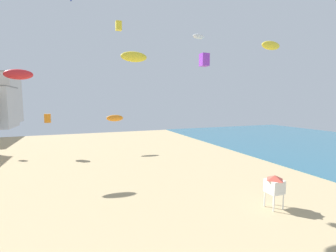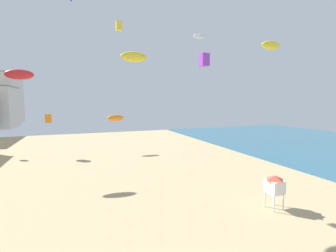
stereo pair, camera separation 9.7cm
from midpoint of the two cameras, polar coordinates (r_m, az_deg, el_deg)
The scene contains 9 objects.
lifeguard_stand at distance 19.81m, azimuth 24.65°, elevation -12.85°, with size 1.10×1.10×2.55m.
kite_yellow_parafoil at distance 19.09m, azimuth 23.88°, elevation 17.50°, with size 1.60×0.44×0.62m.
kite_red_parafoil at distance 29.63m, azimuth -32.38°, elevation 10.54°, with size 2.78×0.77×1.08m.
kite_white_parafoil_2 at distance 34.46m, azimuth 7.75°, elevation 20.80°, with size 1.80×0.50×0.70m.
kite_yellow_parafoil_2 at distance 18.11m, azimuth -8.14°, elevation 16.32°, with size 1.96×0.54×0.76m.
kite_yellow_box at distance 23.20m, azimuth -11.74°, elevation 22.74°, with size 0.50×0.50×0.78m.
kite_orange_box at distance 38.35m, azimuth -27.00°, elevation 1.68°, with size 0.82×0.82×1.28m.
kite_purple_box at distance 18.94m, azimuth 8.98°, elevation 15.61°, with size 0.61×0.61×0.96m.
kite_orange_parafoil at distance 38.14m, azimuth -12.57°, elevation 1.89°, with size 2.62×0.73×1.02m.
Camera 2 is at (-2.43, -3.12, 8.01)m, focal length 25.06 mm.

